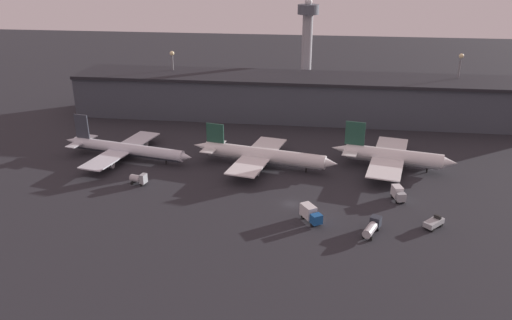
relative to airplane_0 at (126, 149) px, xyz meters
The scene contains 13 objects.
ground 59.63m from the airplane_0, 24.61° to the right, with size 600.00×600.00×0.00m, color #26262B.
terminal_building 74.34m from the airplane_0, 43.11° to the left, with size 180.23×24.21×16.66m.
airplane_0 is the anchor object (origin of this frame).
airplane_1 43.66m from the airplane_0, ahead, with size 45.89×33.70×12.05m.
airplane_2 82.60m from the airplane_0, ahead, with size 36.97×36.20×13.46m.
service_vehicle_0 21.25m from the airplane_0, 59.65° to the right, with size 5.10×3.20×3.33m.
service_vehicle_1 67.92m from the airplane_0, 29.29° to the right, with size 5.78×6.99×3.86m.
service_vehicle_2 94.14m from the airplane_0, 20.18° to the right, with size 5.52×5.69×2.77m.
service_vehicle_3 82.48m from the airplane_0, 26.92° to the right, with size 5.02×7.88×3.28m.
service_vehicle_4 83.90m from the airplane_0, 12.89° to the right, with size 3.46×5.71×3.58m.
lamp_post_0 56.57m from the airplane_0, 89.77° to the left, with size 1.80×1.80×24.33m.
lamp_post_1 125.53m from the airplane_0, 26.24° to the left, with size 1.80×1.80×25.97m.
control_tower 98.44m from the airplane_0, 56.10° to the left, with size 9.00×9.00×43.60m.
Camera 1 is at (5.86, -115.72, 59.76)m, focal length 35.00 mm.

